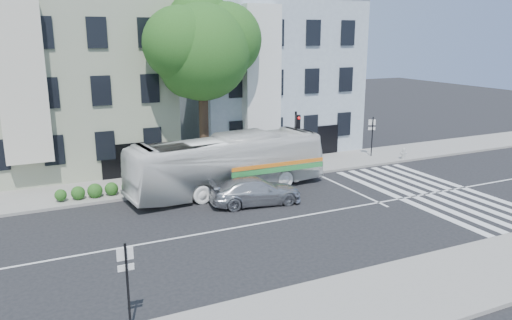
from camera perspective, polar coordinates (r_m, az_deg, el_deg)
ground at (r=23.43m, az=1.28°, el=-7.12°), size 120.00×120.00×0.00m
sidewalk_far at (r=30.39m, az=-5.50°, el=-2.00°), size 80.00×4.00×0.15m
sidewalk_near at (r=17.32m, az=13.70°, el=-15.41°), size 80.00×4.00×0.15m
building_left at (r=34.74m, az=-20.86°, el=8.30°), size 12.00×10.00×11.00m
building_right at (r=38.50m, az=0.61°, el=9.70°), size 12.00×10.00×11.00m
street_tree at (r=29.92m, az=-6.25°, el=12.80°), size 7.30×5.90×11.10m
bus at (r=27.53m, az=-3.20°, el=-0.42°), size 3.84×11.58×3.17m
sedan at (r=25.67m, az=-0.05°, el=-3.56°), size 2.59×4.99×1.38m
hedge at (r=28.06m, az=-12.77°, el=-2.77°), size 8.41×3.10×0.70m
traffic_signal at (r=29.99m, az=4.63°, el=2.81°), size 0.42×0.52×4.06m
fire_hydrant at (r=35.80m, az=16.50°, el=0.74°), size 0.44×0.25×0.78m
near_sign_pole at (r=15.18m, az=-14.56°, el=-12.52°), size 0.47×0.16×2.63m
far_sign_pole at (r=35.89m, az=13.12°, el=3.18°), size 0.47×0.26×2.78m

